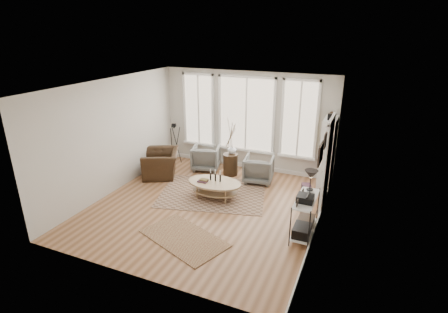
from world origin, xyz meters
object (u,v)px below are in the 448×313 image
at_px(bookcase, 327,153).
at_px(low_shelf, 305,212).
at_px(armchair_left, 206,158).
at_px(side_table, 231,147).
at_px(coffee_table, 214,185).
at_px(armchair_right, 259,169).
at_px(accent_chair, 161,163).

height_order(bookcase, low_shelf, bookcase).
distance_m(bookcase, armchair_left, 3.53).
relative_size(low_shelf, side_table, 0.74).
relative_size(low_shelf, armchair_left, 1.63).
bearing_deg(low_shelf, coffee_table, 161.94).
relative_size(coffee_table, armchair_left, 1.73).
height_order(armchair_left, side_table, side_table).
bearing_deg(low_shelf, bookcase, 88.72).
xyz_separation_m(coffee_table, side_table, (-0.18, 1.52, 0.51)).
bearing_deg(side_table, armchair_right, -8.60).
bearing_deg(side_table, accent_chair, -155.83).
bearing_deg(armchair_left, armchair_right, 156.75).
relative_size(armchair_left, armchair_right, 1.01).
distance_m(side_table, accent_chair, 2.06).
bearing_deg(armchair_right, coffee_table, 54.16).
relative_size(bookcase, side_table, 1.17).
bearing_deg(bookcase, coffee_table, -144.68).
bearing_deg(accent_chair, armchair_right, 76.86).
bearing_deg(low_shelf, side_table, 138.22).
height_order(bookcase, side_table, bookcase).
relative_size(low_shelf, accent_chair, 1.16).
xyz_separation_m(low_shelf, armchair_left, (-3.42, 2.41, -0.15)).
distance_m(low_shelf, accent_chair, 4.65).
bearing_deg(bookcase, side_table, -175.30).
height_order(armchair_left, armchair_right, armchair_left).
bearing_deg(side_table, low_shelf, -41.78).
xyz_separation_m(low_shelf, armchair_right, (-1.68, 2.17, -0.15)).
distance_m(low_shelf, side_table, 3.47).
xyz_separation_m(bookcase, armchair_left, (-3.47, -0.11, -0.59)).
relative_size(coffee_table, accent_chair, 1.23).
distance_m(coffee_table, armchair_left, 1.92).
xyz_separation_m(bookcase, side_table, (-2.63, -0.22, -0.11)).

